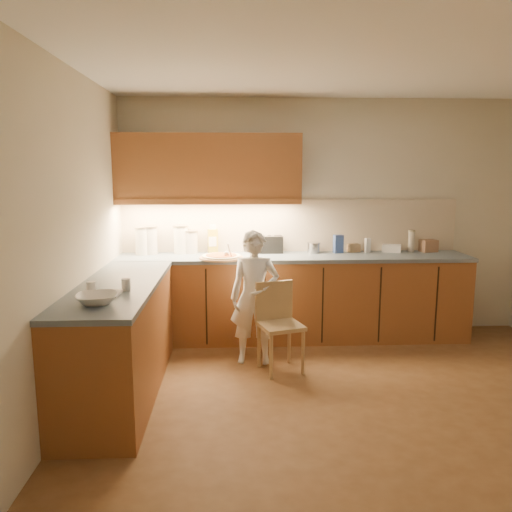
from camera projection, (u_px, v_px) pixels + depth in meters
name	position (u px, v px, depth m)	size (l,w,h in m)	color
room	(375.00, 190.00, 3.58)	(4.54, 4.50, 2.62)	brown
l_counter	(243.00, 309.00, 4.97)	(3.77, 2.62, 0.92)	#94572B
backsplash	(291.00, 226.00, 5.59)	(3.75, 0.02, 0.58)	beige
upper_cabinets	(209.00, 168.00, 5.29)	(1.95, 0.36, 0.73)	#94572B
pizza_on_board	(222.00, 257.00, 5.14)	(0.45, 0.45, 0.18)	tan
child	(255.00, 297.00, 4.71)	(0.46, 0.30, 1.27)	white
wooden_chair	(278.00, 319.00, 4.58)	(0.45, 0.45, 0.81)	tan
mixing_bowl	(97.00, 299.00, 3.39)	(0.28, 0.28, 0.07)	white
canister_a	(142.00, 241.00, 5.38)	(0.15, 0.15, 0.30)	white
canister_b	(150.00, 240.00, 5.42)	(0.17, 0.17, 0.31)	silver
canister_c	(181.00, 239.00, 5.46)	(0.17, 0.17, 0.31)	white
canister_d	(191.00, 242.00, 5.48)	(0.16, 0.16, 0.25)	silver
oil_jug	(213.00, 240.00, 5.49)	(0.12, 0.10, 0.31)	gold
toaster	(269.00, 244.00, 5.51)	(0.30, 0.18, 0.19)	black
steel_pot	(314.00, 248.00, 5.51)	(0.15, 0.15, 0.12)	#A9A9AE
blue_box	(338.00, 244.00, 5.50)	(0.10, 0.07, 0.20)	#2E488C
card_box_a	(353.00, 248.00, 5.58)	(0.13, 0.09, 0.09)	#A58359
white_bottle	(368.00, 245.00, 5.53)	(0.05, 0.05, 0.16)	white
flat_pack	(392.00, 248.00, 5.58)	(0.20, 0.14, 0.08)	silver
tall_jar	(411.00, 241.00, 5.58)	(0.08, 0.08, 0.24)	beige
card_box_b	(428.00, 246.00, 5.59)	(0.17, 0.13, 0.13)	#A57959
dough_cloth	(103.00, 294.00, 3.63)	(0.25, 0.20, 0.02)	silver
spice_jar_a	(91.00, 288.00, 3.67)	(0.07, 0.07, 0.09)	white
spice_jar_b	(126.00, 285.00, 3.77)	(0.07, 0.07, 0.09)	silver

